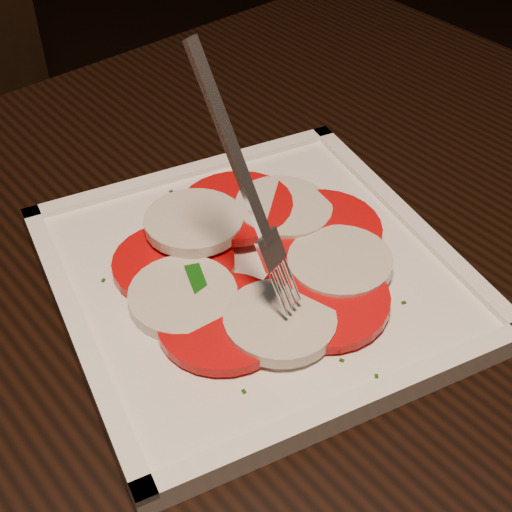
% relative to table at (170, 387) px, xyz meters
% --- Properties ---
extents(table, '(1.21, 0.81, 0.75)m').
position_rel_table_xyz_m(table, '(0.00, 0.00, 0.00)').
color(table, black).
rests_on(table, ground).
extents(plate, '(0.38, 0.38, 0.01)m').
position_rel_table_xyz_m(plate, '(0.08, -0.02, 0.11)').
color(plate, white).
rests_on(plate, table).
extents(caprese_salad, '(0.23, 0.27, 0.03)m').
position_rel_table_xyz_m(caprese_salad, '(0.08, -0.02, 0.12)').
color(caprese_salad, red).
rests_on(caprese_salad, plate).
extents(fork, '(0.06, 0.09, 0.19)m').
position_rel_table_xyz_m(fork, '(0.05, -0.04, 0.23)').
color(fork, white).
rests_on(fork, caprese_salad).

